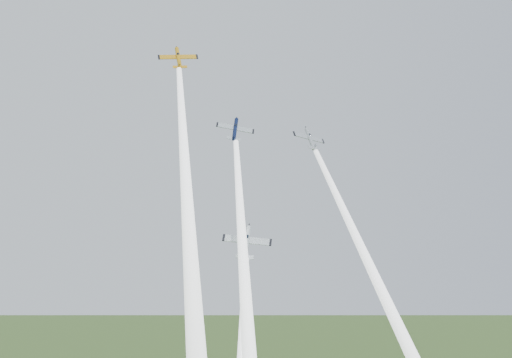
% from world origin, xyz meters
% --- Properties ---
extents(plane_yellow, '(7.86, 5.20, 7.15)m').
position_xyz_m(plane_yellow, '(-12.77, 2.35, 114.89)').
color(plane_yellow, orange).
extents(smoke_trail_yellow, '(3.92, 36.77, 52.09)m').
position_xyz_m(smoke_trail_yellow, '(-12.13, -16.68, 86.96)').
color(smoke_trail_yellow, white).
extents(plane_navy, '(8.21, 5.22, 7.51)m').
position_xyz_m(plane_navy, '(-2.17, 3.61, 102.42)').
color(plane_navy, '#0C1638').
extents(smoke_trail_navy, '(5.05, 39.18, 55.58)m').
position_xyz_m(smoke_trail_navy, '(-3.39, -16.59, 72.74)').
color(smoke_trail_navy, white).
extents(plane_silver_right, '(7.68, 7.20, 7.16)m').
position_xyz_m(plane_silver_right, '(12.40, 5.33, 101.49)').
color(plane_silver_right, '#A7ADB5').
extents(smoke_trail_silver_right, '(17.10, 39.72, 59.02)m').
position_xyz_m(smoke_trail_silver_right, '(19.94, -14.70, 70.09)').
color(smoke_trail_silver_right, white).
extents(plane_silver_low, '(9.46, 6.90, 7.98)m').
position_xyz_m(plane_silver_low, '(-2.03, -8.89, 81.39)').
color(plane_silver_low, silver).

